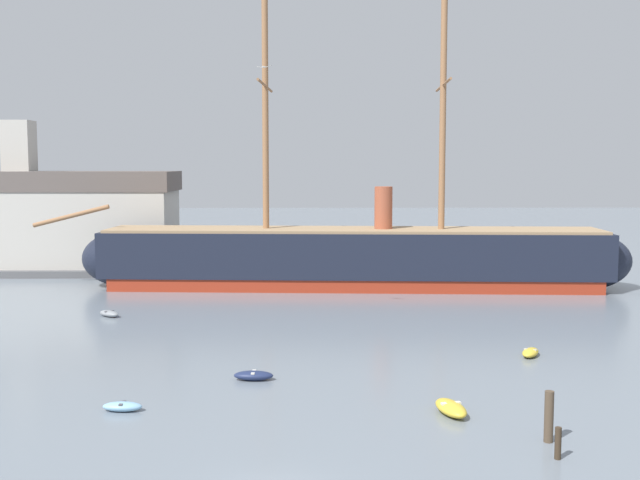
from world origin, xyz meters
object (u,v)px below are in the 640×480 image
object	(u,v)px
dinghy_foreground_right	(451,408)
mooring_piling_left_pair	(558,443)
dinghy_distant_centre	(316,266)
dinghy_near_centre	(254,375)
dinghy_alongside_bow	(109,314)
tall_ship	(353,257)
dockside_warehouse_left	(5,221)
mooring_piling_nearest	(549,417)
motorboat_far_right	(555,279)
dinghy_mid_right	(530,352)
seagull_in_flight	(264,67)
dinghy_foreground_left	(122,406)

from	to	relation	value
dinghy_foreground_right	mooring_piling_left_pair	xyz separation A→B (m)	(3.49, -6.10, 0.37)
dinghy_distant_centre	dinghy_foreground_right	bearing A→B (deg)	-83.57
dinghy_near_centre	dinghy_foreground_right	bearing A→B (deg)	-31.79
dinghy_alongside_bow	tall_ship	bearing A→B (deg)	35.43
dockside_warehouse_left	tall_ship	bearing A→B (deg)	-17.91
tall_ship	mooring_piling_nearest	world-z (taller)	tall_ship
tall_ship	dinghy_alongside_bow	bearing A→B (deg)	-144.57
motorboat_far_right	dockside_warehouse_left	distance (m)	63.05
dinghy_near_centre	dockside_warehouse_left	world-z (taller)	dockside_warehouse_left
tall_ship	dinghy_mid_right	size ratio (longest dim) A/B	25.67
dinghy_mid_right	mooring_piling_nearest	distance (m)	16.40
mooring_piling_nearest	seagull_in_flight	xyz separation A→B (m)	(-14.30, 26.11, 18.82)
dinghy_mid_right	motorboat_far_right	distance (m)	33.65
dinghy_foreground_left	dinghy_alongside_bow	bearing A→B (deg)	105.64
dinghy_foreground_right	seagull_in_flight	xyz separation A→B (m)	(-10.57, 22.10, 19.68)
motorboat_far_right	dinghy_distant_centre	distance (m)	28.18
dinghy_alongside_bow	dinghy_mid_right	bearing A→B (deg)	-24.15
tall_ship	seagull_in_flight	xyz separation A→B (m)	(-7.91, -18.89, 16.85)
motorboat_far_right	dinghy_distant_centre	bearing A→B (deg)	153.83
tall_ship	dinghy_foreground_right	size ratio (longest dim) A/B	20.53
dockside_warehouse_left	dinghy_distant_centre	bearing A→B (deg)	3.06
mooring_piling_left_pair	seagull_in_flight	size ratio (longest dim) A/B	1.16
dinghy_foreground_right	dinghy_alongside_bow	world-z (taller)	dinghy_foreground_right
motorboat_far_right	tall_ship	bearing A→B (deg)	-173.28
tall_ship	dinghy_foreground_left	bearing A→B (deg)	-109.32
dinghy_foreground_right	dockside_warehouse_left	xyz separation A→B (m)	(-42.95, 54.01, 5.60)
dinghy_near_centre	seagull_in_flight	size ratio (longest dim) A/B	1.96
tall_ship	motorboat_far_right	size ratio (longest dim) A/B	17.86
motorboat_far_right	dinghy_near_centre	bearing A→B (deg)	-128.45
dinghy_alongside_bow	mooring_piling_left_pair	bearing A→B (deg)	-49.56
dinghy_foreground_left	dinghy_near_centre	size ratio (longest dim) A/B	0.88
dinghy_alongside_bow	dinghy_foreground_left	bearing A→B (deg)	-74.36
dinghy_alongside_bow	dinghy_distant_centre	bearing A→B (deg)	59.76
dinghy_near_centre	dinghy_alongside_bow	distance (m)	23.61
dinghy_alongside_bow	seagull_in_flight	xyz separation A→B (m)	(13.24, -3.84, 19.75)
seagull_in_flight	dinghy_foreground_left	bearing A→B (deg)	-106.18
dinghy_distant_centre	seagull_in_flight	bearing A→B (deg)	-97.18
tall_ship	dinghy_alongside_bow	world-z (taller)	tall_ship
dinghy_alongside_bow	dinghy_distant_centre	size ratio (longest dim) A/B	0.74
dinghy_alongside_bow	seagull_in_flight	distance (m)	24.09
dinghy_alongside_bow	mooring_piling_nearest	bearing A→B (deg)	-47.41
dinghy_mid_right	mooring_piling_nearest	size ratio (longest dim) A/B	1.01
dinghy_near_centre	dinghy_alongside_bow	size ratio (longest dim) A/B	1.04
motorboat_far_right	seagull_in_flight	xyz separation A→B (m)	(-29.56, -21.44, 19.52)
dockside_warehouse_left	motorboat_far_right	bearing A→B (deg)	-9.60
dinghy_distant_centre	seagull_in_flight	xyz separation A→B (m)	(-4.27, -33.86, 19.67)
dinghy_foreground_right	dinghy_near_centre	world-z (taller)	dinghy_foreground_right
dinghy_foreground_left	seagull_in_flight	world-z (taller)	seagull_in_flight
dinghy_mid_right	motorboat_far_right	size ratio (longest dim) A/B	0.70
tall_ship	dinghy_distant_centre	world-z (taller)	tall_ship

